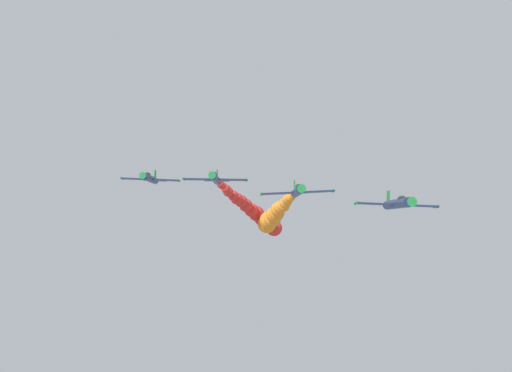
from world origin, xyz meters
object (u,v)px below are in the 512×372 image
at_px(airplane_left_inner, 298,191).
at_px(airplane_lead, 398,203).
at_px(airplane_right_inner, 215,178).
at_px(airplane_left_outer, 150,178).

bearing_deg(airplane_left_inner, airplane_lead, 148.10).
relative_size(airplane_lead, airplane_right_inner, 1.00).
bearing_deg(airplane_right_inner, airplane_left_inner, 139.36).
relative_size(airplane_left_inner, airplane_right_inner, 1.00).
height_order(airplane_lead, airplane_left_inner, airplane_left_inner).
relative_size(airplane_lead, airplane_left_outer, 1.00).
bearing_deg(airplane_left_outer, airplane_lead, 143.34).
bearing_deg(airplane_left_inner, airplane_left_outer, -38.78).
height_order(airplane_right_inner, airplane_left_outer, airplane_left_outer).
bearing_deg(airplane_left_outer, airplane_left_inner, 141.22).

